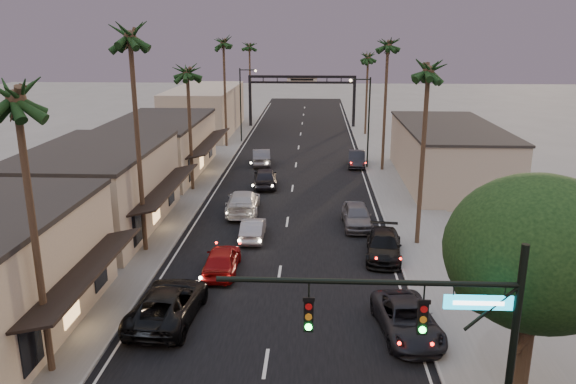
# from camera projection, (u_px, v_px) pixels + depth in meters

# --- Properties ---
(ground) EXTENTS (200.00, 200.00, 0.00)m
(ground) POSITION_uv_depth(u_px,v_px,m) (294.00, 180.00, 52.08)
(ground) COLOR slate
(ground) RESTS_ON ground
(road) EXTENTS (14.00, 120.00, 0.02)m
(road) POSITION_uv_depth(u_px,v_px,m) (296.00, 167.00, 56.88)
(road) COLOR black
(road) RESTS_ON ground
(sidewalk_left) EXTENTS (5.00, 92.00, 0.12)m
(sidewalk_left) POSITION_uv_depth(u_px,v_px,m) (215.00, 151.00, 64.03)
(sidewalk_left) COLOR slate
(sidewalk_left) RESTS_ON ground
(sidewalk_right) EXTENTS (5.00, 92.00, 0.12)m
(sidewalk_right) POSITION_uv_depth(u_px,v_px,m) (382.00, 153.00, 63.14)
(sidewalk_right) COLOR slate
(sidewalk_right) RESTS_ON ground
(storefront_mid) EXTENTS (8.00, 14.00, 5.50)m
(storefront_mid) POSITION_uv_depth(u_px,v_px,m) (97.00, 191.00, 38.49)
(storefront_mid) COLOR tan
(storefront_mid) RESTS_ON ground
(storefront_far) EXTENTS (8.00, 16.00, 5.00)m
(storefront_far) POSITION_uv_depth(u_px,v_px,m) (160.00, 148.00, 53.91)
(storefront_far) COLOR #B7A58C
(storefront_far) RESTS_ON ground
(storefront_dist) EXTENTS (8.00, 20.00, 6.00)m
(storefront_dist) POSITION_uv_depth(u_px,v_px,m) (205.00, 110.00, 75.85)
(storefront_dist) COLOR tan
(storefront_dist) RESTS_ON ground
(building_right) EXTENTS (8.00, 18.00, 5.00)m
(building_right) POSITION_uv_depth(u_px,v_px,m) (448.00, 155.00, 50.74)
(building_right) COLOR tan
(building_right) RESTS_ON ground
(traffic_signal) EXTENTS (8.51, 0.22, 7.80)m
(traffic_signal) POSITION_uv_depth(u_px,v_px,m) (446.00, 333.00, 15.85)
(traffic_signal) COLOR black
(traffic_signal) RESTS_ON ground
(corner_tree) EXTENTS (6.20, 6.20, 8.80)m
(corner_tree) POSITION_uv_depth(u_px,v_px,m) (540.00, 258.00, 18.74)
(corner_tree) COLOR #38281C
(corner_tree) RESTS_ON ground
(arch) EXTENTS (15.20, 0.40, 7.27)m
(arch) POSITION_uv_depth(u_px,v_px,m) (302.00, 88.00, 79.35)
(arch) COLOR black
(arch) RESTS_ON ground
(streetlight_right) EXTENTS (2.13, 0.30, 9.00)m
(streetlight_right) POSITION_uv_depth(u_px,v_px,m) (366.00, 115.00, 55.09)
(streetlight_right) COLOR black
(streetlight_right) RESTS_ON ground
(streetlight_left) EXTENTS (2.13, 0.30, 9.00)m
(streetlight_left) POSITION_uv_depth(u_px,v_px,m) (243.00, 99.00, 68.21)
(streetlight_left) COLOR black
(streetlight_left) RESTS_ON ground
(palm_la) EXTENTS (3.20, 3.20, 13.20)m
(palm_la) POSITION_uv_depth(u_px,v_px,m) (14.00, 86.00, 19.56)
(palm_la) COLOR #38281C
(palm_la) RESTS_ON ground
(palm_lb) EXTENTS (3.20, 3.20, 15.20)m
(palm_lb) POSITION_uv_depth(u_px,v_px,m) (129.00, 29.00, 31.50)
(palm_lb) COLOR #38281C
(palm_lb) RESTS_ON ground
(palm_lc) EXTENTS (3.20, 3.20, 12.20)m
(palm_lc) POSITION_uv_depth(u_px,v_px,m) (187.00, 67.00, 45.75)
(palm_lc) COLOR #38281C
(palm_lc) RESTS_ON ground
(palm_ld) EXTENTS (3.20, 3.20, 14.20)m
(palm_ld) POSITION_uv_depth(u_px,v_px,m) (223.00, 39.00, 63.45)
(palm_ld) COLOR #38281C
(palm_ld) RESTS_ON ground
(palm_ra) EXTENTS (3.20, 3.20, 13.20)m
(palm_ra) POSITION_uv_depth(u_px,v_px,m) (429.00, 63.00, 33.16)
(palm_ra) COLOR #38281C
(palm_ra) RESTS_ON ground
(palm_rb) EXTENTS (3.20, 3.20, 14.20)m
(palm_rb) POSITION_uv_depth(u_px,v_px,m) (388.00, 41.00, 52.09)
(palm_rb) COLOR #38281C
(palm_rb) RESTS_ON ground
(palm_rc) EXTENTS (3.20, 3.20, 12.20)m
(palm_rc) POSITION_uv_depth(u_px,v_px,m) (368.00, 54.00, 71.82)
(palm_rc) COLOR #38281C
(palm_rc) RESTS_ON ground
(palm_far) EXTENTS (3.20, 3.20, 13.20)m
(palm_far) POSITION_uv_depth(u_px,v_px,m) (249.00, 44.00, 85.78)
(palm_far) COLOR #38281C
(palm_far) RESTS_ON ground
(oncoming_red) EXTENTS (1.96, 4.65, 1.57)m
(oncoming_red) POSITION_uv_depth(u_px,v_px,m) (222.00, 260.00, 31.87)
(oncoming_red) COLOR maroon
(oncoming_red) RESTS_ON ground
(oncoming_pickup) EXTENTS (3.17, 6.22, 1.68)m
(oncoming_pickup) POSITION_uv_depth(u_px,v_px,m) (168.00, 303.00, 26.65)
(oncoming_pickup) COLOR black
(oncoming_pickup) RESTS_ON ground
(oncoming_silver) EXTENTS (1.51, 4.17, 1.37)m
(oncoming_silver) POSITION_uv_depth(u_px,v_px,m) (253.00, 229.00, 37.12)
(oncoming_silver) COLOR gray
(oncoming_silver) RESTS_ON ground
(oncoming_white) EXTENTS (2.66, 5.97, 1.70)m
(oncoming_white) POSITION_uv_depth(u_px,v_px,m) (243.00, 202.00, 42.42)
(oncoming_white) COLOR #B1B1B1
(oncoming_white) RESTS_ON ground
(oncoming_dgrey) EXTENTS (2.43, 5.16, 1.71)m
(oncoming_dgrey) POSITION_uv_depth(u_px,v_px,m) (265.00, 177.00, 49.59)
(oncoming_dgrey) COLOR black
(oncoming_dgrey) RESTS_ON ground
(oncoming_grey_far) EXTENTS (2.29, 5.16, 1.65)m
(oncoming_grey_far) POSITION_uv_depth(u_px,v_px,m) (261.00, 157.00, 57.70)
(oncoming_grey_far) COLOR #4B4C50
(oncoming_grey_far) RESTS_ON ground
(curbside_near) EXTENTS (3.07, 5.56, 1.47)m
(curbside_near) POSITION_uv_depth(u_px,v_px,m) (407.00, 319.00, 25.36)
(curbside_near) COLOR black
(curbside_near) RESTS_ON ground
(curbside_black) EXTENTS (2.65, 5.35, 1.49)m
(curbside_black) POSITION_uv_depth(u_px,v_px,m) (384.00, 246.00, 34.06)
(curbside_black) COLOR black
(curbside_black) RESTS_ON ground
(curbside_grey) EXTENTS (2.11, 4.90, 1.65)m
(curbside_grey) POSITION_uv_depth(u_px,v_px,m) (357.00, 215.00, 39.37)
(curbside_grey) COLOR #54545A
(curbside_grey) RESTS_ON ground
(curbside_far) EXTENTS (2.00, 4.83, 1.55)m
(curbside_far) POSITION_uv_depth(u_px,v_px,m) (357.00, 159.00, 57.07)
(curbside_far) COLOR black
(curbside_far) RESTS_ON ground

